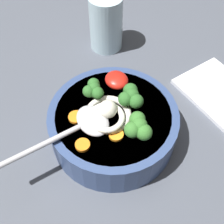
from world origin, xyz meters
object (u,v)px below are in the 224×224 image
at_px(noodle_pile, 109,115).
at_px(soup_spoon, 83,123).
at_px(soup_bowl, 112,123).
at_px(drinking_glass, 106,23).

bearing_deg(noodle_pile, soup_spoon, -102.60).
bearing_deg(soup_bowl, noodle_pile, -48.60).
relative_size(soup_bowl, noodle_pile, 2.59).
bearing_deg(drinking_glass, soup_spoon, -38.07).
height_order(soup_bowl, noodle_pile, noodle_pile).
relative_size(noodle_pile, soup_spoon, 0.46).
relative_size(soup_spoon, drinking_glass, 1.49).
bearing_deg(soup_spoon, noodle_pile, 167.13).
xyz_separation_m(soup_bowl, drinking_glass, (-0.20, 0.11, 0.03)).
distance_m(soup_bowl, drinking_glass, 0.23).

